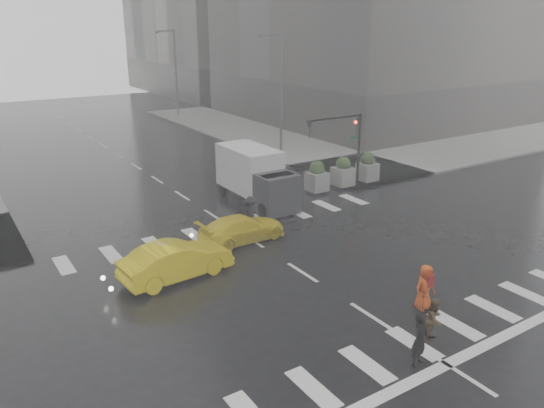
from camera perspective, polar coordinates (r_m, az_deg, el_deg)
ground at (r=21.76m, az=3.30°, el=-7.36°), size 120.00×120.00×0.00m
sidewalk_ne at (r=46.48m, az=10.12°, el=6.79°), size 35.00×35.00×0.15m
road_markings at (r=21.76m, az=3.30°, el=-7.35°), size 18.00×48.00×0.01m
traffic_signal_pole at (r=32.05m, az=8.05°, el=7.22°), size 4.45×0.42×4.50m
street_lamp_near at (r=40.76m, az=0.85°, el=12.35°), size 2.15×0.22×9.00m
street_lamp_far at (r=58.38m, az=-10.45°, el=14.05°), size 2.15×0.22×9.00m
planter_west at (r=31.49m, az=4.86°, el=2.94°), size 1.10×1.10×1.80m
planter_mid at (r=32.71m, az=7.65°, el=3.45°), size 1.10×1.10×1.80m
planter_east at (r=34.00m, az=10.23°, el=3.91°), size 1.10×1.10×1.80m
pedestrian_black at (r=16.19m, az=15.88°, el=-11.58°), size 1.17×1.18×2.43m
pedestrian_brown at (r=17.92m, az=17.08°, el=-11.79°), size 0.84×0.74×1.45m
pedestrian_orange at (r=19.57m, az=16.14°, el=-8.56°), size 0.88×0.63×1.67m
pedestrian_far_a at (r=25.49m, az=-3.12°, el=-1.29°), size 1.03×0.70×1.65m
pedestrian_far_b at (r=25.80m, az=-2.26°, el=-0.97°), size 1.18×1.23×1.70m
taxi_mid at (r=21.34m, az=-10.24°, el=-6.00°), size 4.63×1.97×1.48m
taxi_rear at (r=24.55m, az=-3.26°, el=-2.65°), size 3.77×1.83×1.22m
box_truck at (r=29.37m, az=-1.68°, el=3.12°), size 2.15×5.73×3.04m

